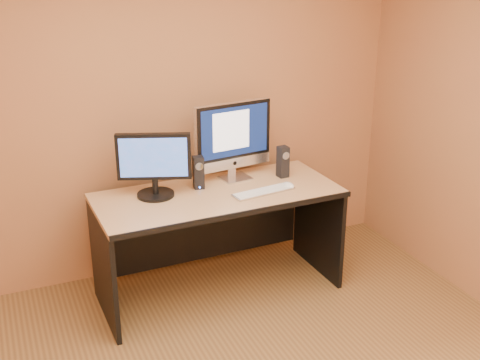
# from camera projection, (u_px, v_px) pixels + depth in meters

# --- Properties ---
(walls) EXTENTS (4.00, 4.00, 2.60)m
(walls) POSITION_uv_depth(u_px,v_px,m) (269.00, 209.00, 2.80)
(walls) COLOR #96643C
(walls) RESTS_ON ground
(desk) EXTENTS (1.76, 0.80, 0.81)m
(desk) POSITION_uv_depth(u_px,v_px,m) (219.00, 243.00, 4.44)
(desk) COLOR tan
(desk) RESTS_ON ground
(imac) EXTENTS (0.65, 0.31, 0.60)m
(imac) POSITION_uv_depth(u_px,v_px,m) (235.00, 141.00, 4.45)
(imac) COLOR silver
(imac) RESTS_ON desk
(second_monitor) EXTENTS (0.58, 0.43, 0.46)m
(second_monitor) POSITION_uv_depth(u_px,v_px,m) (154.00, 165.00, 4.16)
(second_monitor) COLOR black
(second_monitor) RESTS_ON desk
(speaker_left) EXTENTS (0.09, 0.09, 0.24)m
(speaker_left) POSITION_uv_depth(u_px,v_px,m) (198.00, 172.00, 4.34)
(speaker_left) COLOR black
(speaker_left) RESTS_ON desk
(speaker_right) EXTENTS (0.08, 0.08, 0.24)m
(speaker_right) POSITION_uv_depth(u_px,v_px,m) (283.00, 162.00, 4.56)
(speaker_right) COLOR black
(speaker_right) RESTS_ON desk
(keyboard) EXTENTS (0.48, 0.19, 0.02)m
(keyboard) POSITION_uv_depth(u_px,v_px,m) (263.00, 191.00, 4.29)
(keyboard) COLOR silver
(keyboard) RESTS_ON desk
(mouse) EXTENTS (0.07, 0.12, 0.04)m
(mouse) POSITION_uv_depth(u_px,v_px,m) (289.00, 185.00, 4.39)
(mouse) COLOR silver
(mouse) RESTS_ON desk
(cable_a) EXTENTS (0.07, 0.23, 0.01)m
(cable_a) POSITION_uv_depth(u_px,v_px,m) (240.00, 174.00, 4.65)
(cable_a) COLOR black
(cable_a) RESTS_ON desk
(cable_b) EXTENTS (0.12, 0.16, 0.01)m
(cable_b) POSITION_uv_depth(u_px,v_px,m) (231.00, 173.00, 4.66)
(cable_b) COLOR black
(cable_b) RESTS_ON desk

